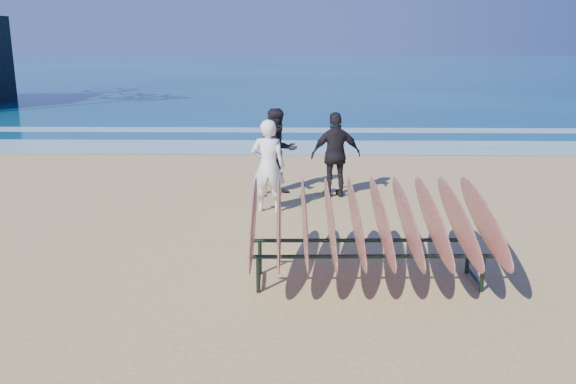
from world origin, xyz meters
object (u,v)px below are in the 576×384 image
surfboard_rack (369,221)px  person_dark_b (336,155)px  person_dark_a (278,152)px  person_white (268,166)px

surfboard_rack → person_dark_b: 4.65m
person_dark_a → person_dark_b: person_dark_a is taller
person_dark_b → surfboard_rack: bearing=82.3°
surfboard_rack → person_dark_a: (-1.39, 4.81, 0.04)m
surfboard_rack → person_white: (-1.53, 3.50, 0.01)m
surfboard_rack → person_dark_b: bearing=90.5°
person_white → person_dark_b: (1.35, 1.14, -0.00)m
surfboard_rack → person_white: size_ratio=1.81×
person_white → person_dark_b: 1.77m
person_dark_b → person_white: bearing=30.2°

